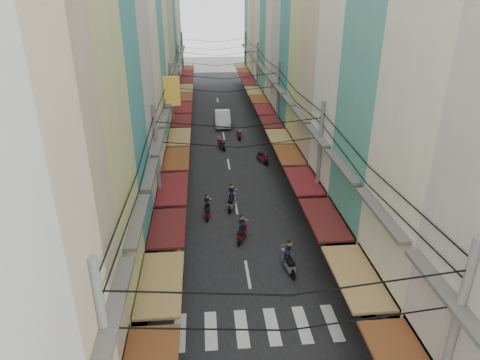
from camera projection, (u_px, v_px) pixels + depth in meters
ground at (244, 254)px, 24.92m from camera, size 160.00×160.00×0.00m
road at (225, 142)px, 43.11m from camera, size 10.00×80.00×0.02m
sidewalk_left at (160, 144)px, 42.57m from camera, size 3.00×80.00×0.06m
sidewalk_right at (288, 140)px, 43.63m from camera, size 3.00×80.00×0.06m
crosswalk at (257, 327)px, 19.45m from camera, size 7.55×2.40×0.01m
building_row_left at (130, 46)px, 35.36m from camera, size 7.80×67.67×23.70m
building_row_right at (317, 49)px, 36.69m from camera, size 7.80×68.98×22.59m
utility_poles at (227, 87)px, 35.89m from camera, size 10.20×66.13×8.20m
white_car at (223, 125)px, 48.58m from camera, size 5.71×2.33×2.00m
bicycle at (358, 238)px, 26.49m from camera, size 1.78×1.15×1.15m
moving_scooters at (234, 207)px, 29.02m from camera, size 7.13×24.84×1.96m
parked_scooters at (340, 277)px, 22.12m from camera, size 13.36×14.20×1.00m
pedestrians at (179, 222)px, 26.19m from camera, size 12.91×22.58×2.22m
market_umbrella at (406, 308)px, 17.33m from camera, size 2.46×2.46×2.59m
traffic_sign at (358, 240)px, 21.99m from camera, size 0.10×0.69×3.15m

